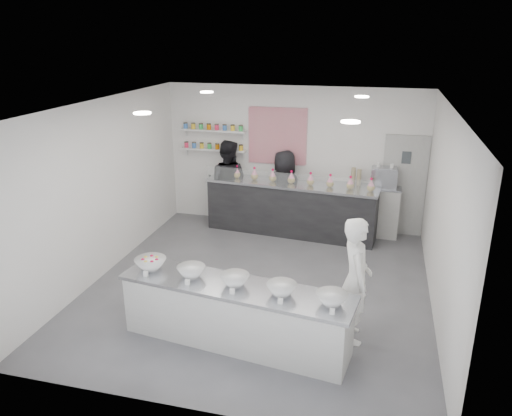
{
  "coord_description": "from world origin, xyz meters",
  "views": [
    {
      "loc": [
        1.79,
        -7.23,
        4.02
      ],
      "look_at": [
        -0.16,
        0.4,
        1.24
      ],
      "focal_mm": 35.0,
      "sensor_mm": 36.0,
      "label": 1
    }
  ],
  "objects": [
    {
      "name": "label_cards",
      "position": [
        0.14,
        -2.14,
        0.91
      ],
      "size": [
        2.66,
        0.04,
        0.07
      ],
      "primitive_type": null,
      "color": "white",
      "rests_on": "prep_counter"
    },
    {
      "name": "back_door",
      "position": [
        2.3,
        2.97,
        1.05
      ],
      "size": [
        0.88,
        0.04,
        2.1
      ],
      "primitive_type": "cube",
      "color": "#A0A19E",
      "rests_on": "floor"
    },
    {
      "name": "staff_right",
      "position": [
        -0.12,
        2.66,
        0.86
      ],
      "size": [
        0.98,
        0.79,
        1.72
      ],
      "primitive_type": "imported",
      "rotation": [
        0.0,
        0.0,
        2.81
      ],
      "color": "black",
      "rests_on": "floor"
    },
    {
      "name": "prep_counter",
      "position": [
        0.07,
        -1.63,
        0.44
      ],
      "size": [
        3.26,
        1.15,
        0.87
      ],
      "primitive_type": "cube",
      "rotation": [
        0.0,
        0.0,
        -0.14
      ],
      "color": "beige",
      "rests_on": "floor"
    },
    {
      "name": "preserve_jars",
      "position": [
        -1.75,
        2.88,
        1.88
      ],
      "size": [
        1.45,
        0.1,
        0.56
      ],
      "primitive_type": null,
      "color": "#FC305B",
      "rests_on": "jar_shelf_lower"
    },
    {
      "name": "floor",
      "position": [
        0.0,
        0.0,
        0.0
      ],
      "size": [
        6.0,
        6.0,
        0.0
      ],
      "primitive_type": "plane",
      "color": "#515156",
      "rests_on": "ground"
    },
    {
      "name": "back_wall",
      "position": [
        0.0,
        3.0,
        1.5
      ],
      "size": [
        5.5,
        0.0,
        5.5
      ],
      "primitive_type": "plane",
      "rotation": [
        1.57,
        0.0,
        0.0
      ],
      "color": "white",
      "rests_on": "floor"
    },
    {
      "name": "prep_bowls",
      "position": [
        0.07,
        -1.63,
        0.95
      ],
      "size": [
        3.03,
        0.89,
        0.16
      ],
      "primitive_type": null,
      "rotation": [
        0.0,
        0.0,
        -0.14
      ],
      "color": "white",
      "rests_on": "prep_counter"
    },
    {
      "name": "staff_left",
      "position": [
        -1.37,
        2.66,
        0.94
      ],
      "size": [
        0.94,
        0.75,
        1.87
      ],
      "primitive_type": "imported",
      "rotation": [
        0.0,
        0.0,
        3.1
      ],
      "color": "black",
      "rests_on": "floor"
    },
    {
      "name": "jar_shelf_upper",
      "position": [
        -1.75,
        2.9,
        2.02
      ],
      "size": [
        1.45,
        0.22,
        0.04
      ],
      "primitive_type": "cube",
      "color": "silver",
      "rests_on": "back_wall"
    },
    {
      "name": "sneeze_guard",
      "position": [
        0.04,
        2.1,
        1.25
      ],
      "size": [
        3.49,
        0.36,
        0.3
      ],
      "primitive_type": "cube",
      "rotation": [
        0.0,
        0.0,
        -0.1
      ],
      "color": "white",
      "rests_on": "back_bar"
    },
    {
      "name": "back_bar",
      "position": [
        0.07,
        2.41,
        0.55
      ],
      "size": [
        3.6,
        1.0,
        1.1
      ],
      "primitive_type": "cube",
      "rotation": [
        0.0,
        0.0,
        -0.1
      ],
      "color": "black",
      "rests_on": "floor"
    },
    {
      "name": "espresso_machine",
      "position": [
        1.9,
        2.78,
        1.25
      ],
      "size": [
        0.51,
        0.36,
        0.39
      ],
      "primitive_type": "cube",
      "color": "#93969E",
      "rests_on": "espresso_ledge"
    },
    {
      "name": "cookie_bags",
      "position": [
        0.07,
        2.41,
        1.24
      ],
      "size": [
        3.35,
        0.48,
        0.27
      ],
      "primitive_type": null,
      "rotation": [
        0.0,
        0.0,
        -0.1
      ],
      "color": "pink",
      "rests_on": "back_bar"
    },
    {
      "name": "left_wall",
      "position": [
        -2.75,
        0.0,
        1.5
      ],
      "size": [
        0.0,
        6.0,
        6.0
      ],
      "primitive_type": "plane",
      "rotation": [
        1.57,
        0.0,
        1.57
      ],
      "color": "white",
      "rests_on": "floor"
    },
    {
      "name": "pattern_panel",
      "position": [
        -0.35,
        2.98,
        1.95
      ],
      "size": [
        1.25,
        0.03,
        1.2
      ],
      "primitive_type": "cube",
      "color": "#AB0C2E",
      "rests_on": "back_wall"
    },
    {
      "name": "woman_prep",
      "position": [
        1.61,
        -1.12,
        0.89
      ],
      "size": [
        0.57,
        0.73,
        1.78
      ],
      "primitive_type": "imported",
      "rotation": [
        0.0,
        0.0,
        1.81
      ],
      "color": "white",
      "rests_on": "floor"
    },
    {
      "name": "ceiling",
      "position": [
        0.0,
        0.0,
        3.0
      ],
      "size": [
        6.0,
        6.0,
        0.0
      ],
      "primitive_type": "plane",
      "rotation": [
        3.14,
        0.0,
        0.0
      ],
      "color": "white",
      "rests_on": "floor"
    },
    {
      "name": "jar_shelf_lower",
      "position": [
        -1.75,
        2.9,
        1.6
      ],
      "size": [
        1.45,
        0.22,
        0.04
      ],
      "primitive_type": "cube",
      "color": "silver",
      "rests_on": "back_wall"
    },
    {
      "name": "downlight_0",
      "position": [
        -1.4,
        -1.0,
        2.98
      ],
      "size": [
        0.24,
        0.24,
        0.02
      ],
      "primitive_type": "cylinder",
      "color": "white",
      "rests_on": "ceiling"
    },
    {
      "name": "downlight_1",
      "position": [
        1.4,
        -1.0,
        2.98
      ],
      "size": [
        0.24,
        0.24,
        0.02
      ],
      "primitive_type": "cylinder",
      "color": "white",
      "rests_on": "ceiling"
    },
    {
      "name": "downlight_2",
      "position": [
        -1.4,
        1.6,
        2.98
      ],
      "size": [
        0.24,
        0.24,
        0.02
      ],
      "primitive_type": "cylinder",
      "color": "white",
      "rests_on": "ceiling"
    },
    {
      "name": "espresso_ledge",
      "position": [
        1.55,
        2.78,
        0.53
      ],
      "size": [
        1.42,
        0.45,
        1.05
      ],
      "primitive_type": "cube",
      "color": "beige",
      "rests_on": "floor"
    },
    {
      "name": "right_wall",
      "position": [
        2.75,
        0.0,
        1.5
      ],
      "size": [
        0.0,
        6.0,
        6.0
      ],
      "primitive_type": "plane",
      "rotation": [
        1.57,
        0.0,
        -1.57
      ],
      "color": "white",
      "rests_on": "floor"
    },
    {
      "name": "cup_stacks",
      "position": [
        1.35,
        2.78,
        1.23
      ],
      "size": [
        0.24,
        0.24,
        0.35
      ],
      "primitive_type": null,
      "color": "tan",
      "rests_on": "espresso_ledge"
    },
    {
      "name": "downlight_3",
      "position": [
        1.4,
        1.6,
        2.98
      ],
      "size": [
        0.24,
        0.24,
        0.02
      ],
      "primitive_type": "cylinder",
      "color": "white",
      "rests_on": "ceiling"
    }
  ]
}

